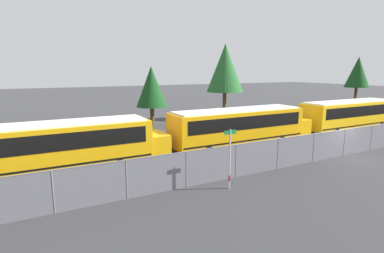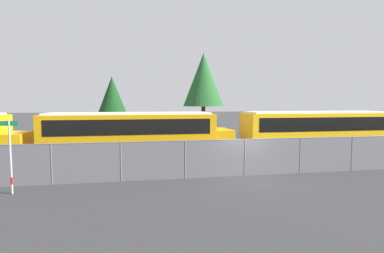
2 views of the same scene
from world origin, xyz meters
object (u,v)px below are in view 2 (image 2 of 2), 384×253
Objects in this scene: school_bus_3 at (135,133)px; school_bus_4 at (319,129)px; tree_2 at (112,98)px; tree_0 at (203,80)px; street_sign at (10,155)px.

school_bus_3 and school_bus_4 have the same top height.
tree_2 is at bearing 140.62° from school_bus_4.
tree_0 reaches higher than school_bus_4.
school_bus_3 is 1.00× the size of school_bus_4.
school_bus_3 is 15.36m from tree_0.
tree_0 is at bearing 113.10° from school_bus_4.
school_bus_4 is 19.54m from tree_2.
school_bus_4 is 3.82× the size of street_sign.
school_bus_3 is at bearing -79.42° from tree_2.
street_sign is (-17.62, -5.74, -0.24)m from school_bus_4.
school_bus_3 is 7.53m from street_sign.
tree_2 is at bearing -177.00° from tree_0.
street_sign is at bearing -123.23° from tree_0.
school_bus_4 is at bearing -39.38° from tree_2.
tree_0 is (-5.47, 12.81, 4.27)m from school_bus_4.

